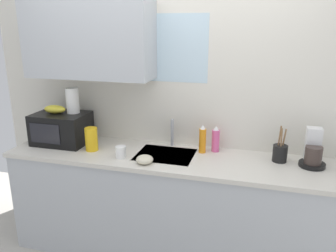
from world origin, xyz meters
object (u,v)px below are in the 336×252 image
at_px(cereal_canister, 91,139).
at_px(utensil_crock, 280,153).
at_px(banana_bunch, 55,109).
at_px(dish_soap_bottle_pink, 216,140).
at_px(mug_white, 121,152).
at_px(microwave, 62,128).
at_px(small_bowl, 145,159).
at_px(paper_towel_roll, 73,101).
at_px(dish_soap_bottle_orange, 203,140).
at_px(coffee_maker, 313,152).

bearing_deg(cereal_canister, utensil_crock, 6.43).
distance_m(banana_bunch, utensil_crock, 1.91).
bearing_deg(cereal_canister, dish_soap_bottle_pink, 14.22).
relative_size(banana_bunch, mug_white, 2.11).
distance_m(microwave, dish_soap_bottle_pink, 1.35).
height_order(dish_soap_bottle_pink, small_bowl, dish_soap_bottle_pink).
bearing_deg(mug_white, paper_towel_roll, 156.07).
bearing_deg(dish_soap_bottle_orange, banana_bunch, -175.64).
height_order(microwave, banana_bunch, banana_bunch).
bearing_deg(small_bowl, coffee_maker, 14.22).
bearing_deg(small_bowl, paper_towel_roll, 158.48).
relative_size(cereal_canister, small_bowl, 1.50).
bearing_deg(banana_bunch, dish_soap_bottle_pink, 6.30).
distance_m(dish_soap_bottle_pink, cereal_canister, 1.03).
xyz_separation_m(microwave, mug_white, (0.64, -0.19, -0.09)).
bearing_deg(banana_bunch, microwave, -1.80).
bearing_deg(mug_white, coffee_maker, 9.80).
relative_size(microwave, coffee_maker, 1.64).
relative_size(paper_towel_roll, small_bowl, 1.69).
xyz_separation_m(microwave, cereal_canister, (0.34, -0.10, -0.04)).
bearing_deg(dish_soap_bottle_pink, mug_white, -153.86).
height_order(banana_bunch, small_bowl, banana_bunch).
height_order(coffee_maker, dish_soap_bottle_orange, coffee_maker).
distance_m(microwave, coffee_maker, 2.08).
distance_m(cereal_canister, small_bowl, 0.55).
height_order(coffee_maker, cereal_canister, coffee_maker).
relative_size(microwave, small_bowl, 3.54).
bearing_deg(microwave, cereal_canister, -16.13).
relative_size(dish_soap_bottle_orange, mug_white, 2.50).
height_order(dish_soap_bottle_pink, mug_white, dish_soap_bottle_pink).
xyz_separation_m(banana_bunch, mug_white, (0.69, -0.19, -0.26)).
distance_m(banana_bunch, coffee_maker, 2.14).
height_order(microwave, dish_soap_bottle_pink, microwave).
distance_m(microwave, paper_towel_roll, 0.27).
xyz_separation_m(microwave, coffee_maker, (2.08, 0.06, -0.03)).
relative_size(coffee_maker, utensil_crock, 0.97).
xyz_separation_m(dish_soap_bottle_pink, small_bowl, (-0.48, -0.40, -0.07)).
height_order(dish_soap_bottle_orange, cereal_canister, dish_soap_bottle_orange).
bearing_deg(dish_soap_bottle_orange, coffee_maker, -2.75).
distance_m(paper_towel_roll, utensil_crock, 1.78).
xyz_separation_m(banana_bunch, dish_soap_bottle_pink, (1.39, 0.15, -0.20)).
height_order(banana_bunch, dish_soap_bottle_pink, banana_bunch).
xyz_separation_m(coffee_maker, small_bowl, (-1.22, -0.31, -0.07)).
distance_m(coffee_maker, dish_soap_bottle_orange, 0.84).
distance_m(mug_white, small_bowl, 0.23).
xyz_separation_m(dish_soap_bottle_orange, small_bowl, (-0.38, -0.35, -0.08)).
relative_size(microwave, paper_towel_roll, 2.09).
relative_size(banana_bunch, dish_soap_bottle_pink, 0.91).
bearing_deg(mug_white, microwave, 163.62).
bearing_deg(microwave, utensil_crock, 2.21).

